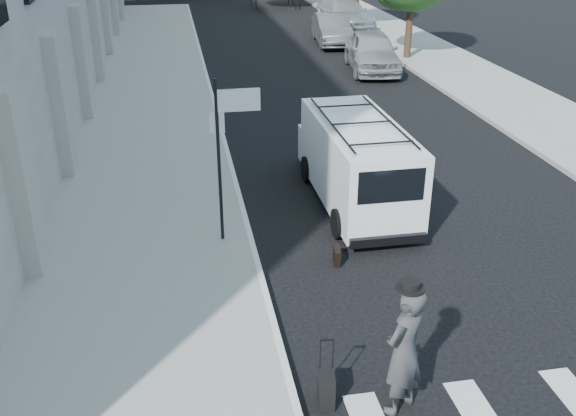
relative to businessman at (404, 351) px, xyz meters
name	(u,v)px	position (x,y,z in m)	size (l,w,h in m)	color
ground	(383,316)	(0.49, 2.28, -1.03)	(120.00, 120.00, 0.00)	black
sidewalk_left	(152,92)	(-3.76, 18.28, -0.96)	(4.50, 48.00, 0.15)	gray
sidewalk_right	(434,57)	(9.49, 22.28, -0.96)	(4.00, 56.00, 0.15)	gray
sign_pole	(229,127)	(-1.87, 5.48, 1.62)	(1.03, 0.07, 3.50)	black
businessman	(404,351)	(0.00, 0.00, 0.00)	(0.75, 0.49, 2.07)	#353537
briefcase	(337,255)	(0.14, 4.28, -0.86)	(0.12, 0.44, 0.34)	black
suitcase	(326,388)	(-1.03, 0.28, -0.75)	(0.29, 0.41, 1.05)	black
cargo_van	(355,161)	(1.29, 7.15, 0.05)	(1.96, 5.45, 2.07)	white
parked_car_a	(372,51)	(5.80, 20.51, -0.17)	(2.03, 5.04, 1.72)	#A1A3A9
parked_car_b	(332,29)	(5.49, 26.63, -0.26)	(1.63, 4.69, 1.54)	#525459
parked_car_c	(344,14)	(7.29, 31.07, -0.17)	(2.41, 5.92, 1.72)	#ABAFB3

